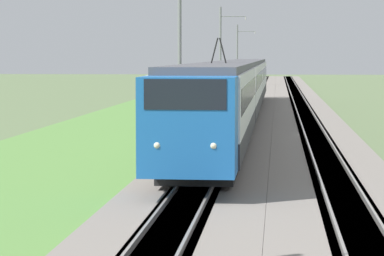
{
  "coord_description": "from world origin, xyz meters",
  "views": [
    {
      "loc": [
        -8.79,
        -2.5,
        4.38
      ],
      "look_at": [
        17.63,
        0.0,
        2.25
      ],
      "focal_mm": 85.0,
      "sensor_mm": 36.0,
      "label": 1
    }
  ],
  "objects_px": {
    "passenger_train": "(237,87)",
    "catenary_mast_far": "(221,53)",
    "catenary_mast_distant": "(238,55)",
    "catenary_mast_mid": "(181,52)"
  },
  "relations": [
    {
      "from": "catenary_mast_far",
      "to": "catenary_mast_mid",
      "type": "bearing_deg",
      "value": -180.0
    },
    {
      "from": "catenary_mast_far",
      "to": "catenary_mast_distant",
      "type": "relative_size",
      "value": 1.05
    },
    {
      "from": "catenary_mast_distant",
      "to": "catenary_mast_far",
      "type": "bearing_deg",
      "value": 180.0
    },
    {
      "from": "catenary_mast_mid",
      "to": "passenger_train",
      "type": "bearing_deg",
      "value": -29.04
    },
    {
      "from": "passenger_train",
      "to": "catenary_mast_distant",
      "type": "xyz_separation_m",
      "value": [
        66.9,
        2.93,
        1.99
      ]
    },
    {
      "from": "passenger_train",
      "to": "catenary_mast_distant",
      "type": "distance_m",
      "value": 66.99
    },
    {
      "from": "catenary_mast_far",
      "to": "catenary_mast_distant",
      "type": "xyz_separation_m",
      "value": [
        36.09,
        -0.0,
        -0.24
      ]
    },
    {
      "from": "passenger_train",
      "to": "catenary_mast_mid",
      "type": "distance_m",
      "value": 6.41
    },
    {
      "from": "passenger_train",
      "to": "catenary_mast_far",
      "type": "distance_m",
      "value": 31.03
    },
    {
      "from": "passenger_train",
      "to": "catenary_mast_distant",
      "type": "height_order",
      "value": "catenary_mast_distant"
    }
  ]
}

